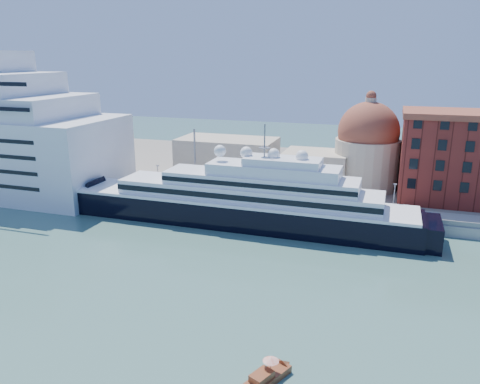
% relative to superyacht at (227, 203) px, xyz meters
% --- Properties ---
extents(ground, '(400.00, 400.00, 0.00)m').
position_rel_superyacht_xyz_m(ground, '(7.55, -23.00, -4.85)').
color(ground, '#39635B').
rests_on(ground, ground).
extents(quay, '(180.00, 10.00, 2.50)m').
position_rel_superyacht_xyz_m(quay, '(7.55, 11.00, -3.60)').
color(quay, gray).
rests_on(quay, ground).
extents(land, '(260.00, 72.00, 2.00)m').
position_rel_superyacht_xyz_m(land, '(7.55, 52.00, -3.85)').
color(land, slate).
rests_on(land, ground).
extents(quay_fence, '(180.00, 0.10, 1.20)m').
position_rel_superyacht_xyz_m(quay_fence, '(7.55, 6.50, -1.75)').
color(quay_fence, slate).
rests_on(quay_fence, quay).
extents(superyacht, '(94.05, 13.04, 28.11)m').
position_rel_superyacht_xyz_m(superyacht, '(0.00, 0.00, 0.00)').
color(superyacht, black).
rests_on(superyacht, ground).
extents(service_barge, '(11.61, 4.93, 2.54)m').
position_rel_superyacht_xyz_m(service_barge, '(-40.75, -0.24, -4.12)').
color(service_barge, white).
rests_on(service_barge, ground).
extents(water_taxi, '(4.93, 7.15, 3.24)m').
position_rel_superyacht_xyz_m(water_taxi, '(23.96, -52.76, -4.07)').
color(water_taxi, maroon).
rests_on(water_taxi, ground).
extents(church, '(66.00, 18.00, 25.50)m').
position_rel_superyacht_xyz_m(church, '(13.94, 34.72, 6.06)').
color(church, beige).
rests_on(church, land).
extents(lamp_posts, '(120.80, 2.40, 18.00)m').
position_rel_superyacht_xyz_m(lamp_posts, '(-5.12, 9.27, 4.99)').
color(lamp_posts, slate).
rests_on(lamp_posts, quay).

